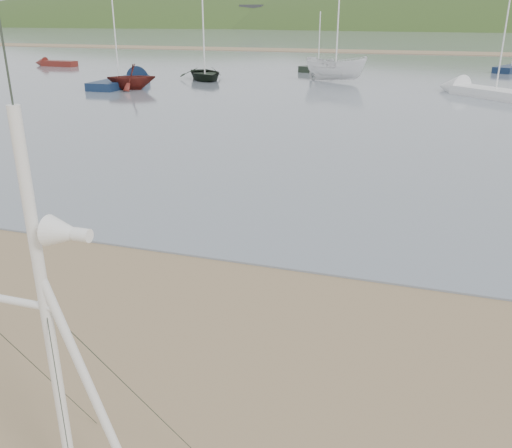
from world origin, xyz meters
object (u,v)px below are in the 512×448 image
(boat_white, at_px, (337,48))
(sailboat_white_near, at_px, (470,90))
(boat_red, at_px, (130,65))
(dinghy_red_far, at_px, (51,63))
(sailboat_blue_near, at_px, (133,80))
(sailboat_dark_mid, at_px, (326,67))
(mast_rig, at_px, (54,415))
(boat_dark, at_px, (204,48))

(boat_white, xyz_separation_m, sailboat_white_near, (9.00, -4.17, -2.08))
(boat_red, relative_size, sailboat_white_near, 0.44)
(sailboat_white_near, height_order, dinghy_red_far, sailboat_white_near)
(boat_white, bearing_deg, boat_red, 138.59)
(sailboat_blue_near, xyz_separation_m, sailboat_dark_mid, (11.06, 13.82, 0.00))
(mast_rig, height_order, boat_red, mast_rig)
(mast_rig, relative_size, sailboat_dark_mid, 0.93)
(boat_dark, height_order, boat_red, boat_dark)
(mast_rig, height_order, boat_white, mast_rig)
(mast_rig, relative_size, boat_dark, 1.07)
(boat_dark, xyz_separation_m, dinghy_red_far, (-18.49, 6.46, -1.99))
(boat_dark, height_order, sailboat_white_near, sailboat_white_near)
(sailboat_blue_near, relative_size, dinghy_red_far, 1.62)
(mast_rig, height_order, boat_dark, mast_rig)
(sailboat_white_near, bearing_deg, boat_white, 155.15)
(boat_red, height_order, dinghy_red_far, boat_red)
(sailboat_blue_near, bearing_deg, sailboat_white_near, 3.59)
(boat_dark, xyz_separation_m, sailboat_dark_mid, (7.09, 10.32, -1.98))
(mast_rig, relative_size, boat_red, 1.58)
(sailboat_blue_near, relative_size, sailboat_dark_mid, 1.43)
(boat_red, relative_size, dinghy_red_far, 0.67)
(sailboat_white_near, height_order, sailboat_blue_near, sailboat_blue_near)
(mast_rig, bearing_deg, sailboat_blue_near, 118.93)
(boat_dark, bearing_deg, sailboat_blue_near, -174.15)
(dinghy_red_far, bearing_deg, sailboat_white_near, -13.08)
(boat_dark, relative_size, sailboat_white_near, 0.65)
(boat_red, bearing_deg, boat_dark, 132.49)
(mast_rig, distance_m, dinghy_red_far, 52.21)
(boat_red, bearing_deg, sailboat_blue_near, -179.06)
(sailboat_white_near, bearing_deg, sailboat_dark_mid, 132.21)
(mast_rig, height_order, sailboat_blue_near, sailboat_blue_near)
(boat_red, distance_m, sailboat_white_near, 21.19)
(mast_rig, distance_m, sailboat_white_near, 33.18)
(dinghy_red_far, height_order, sailboat_dark_mid, sailboat_dark_mid)
(boat_red, xyz_separation_m, sailboat_white_near, (20.69, 4.40, -1.26))
(boat_dark, height_order, sailboat_dark_mid, sailboat_dark_mid)
(boat_white, distance_m, sailboat_blue_near, 14.59)
(boat_red, height_order, boat_white, boat_white)
(sailboat_white_near, bearing_deg, dinghy_red_far, 166.92)
(mast_rig, bearing_deg, boat_dark, 110.98)
(boat_white, distance_m, dinghy_red_far, 28.25)
(boat_white, distance_m, sailboat_white_near, 10.14)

